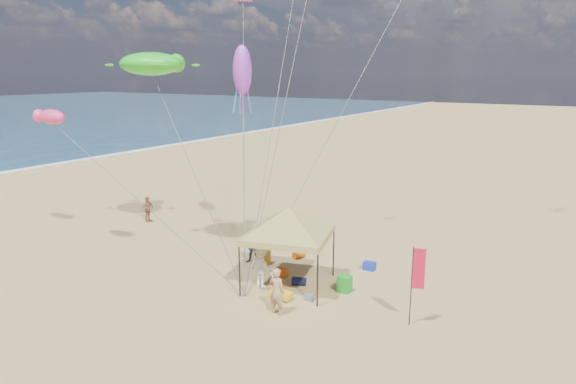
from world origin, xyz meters
name	(u,v)px	position (x,y,z in m)	size (l,w,h in m)	color
ground	(248,305)	(0.00, 0.00, 0.00)	(280.00, 280.00, 0.00)	tan
canopy_tent	(289,210)	(0.37, 2.48, 3.37)	(6.30, 6.30, 4.04)	black
feather_flag	(417,274)	(6.13, 1.86, 2.02)	(0.44, 0.19, 3.02)	black
cooler_red	(281,272)	(-0.47, 3.17, 0.19)	(0.54, 0.38, 0.38)	#D14F10
cooler_blue	(369,266)	(2.58, 6.00, 0.19)	(0.54, 0.38, 0.38)	#1730BD
bag_navy	(299,281)	(0.72, 2.75, 0.18)	(0.36, 0.36, 0.60)	#0C1234
bag_orange	(299,255)	(-0.98, 5.57, 0.18)	(0.36, 0.36, 0.60)	#CC570B
chair_green	(345,284)	(2.68, 3.19, 0.35)	(0.50, 0.50, 0.70)	#1A9122
chair_yellow	(263,257)	(-1.99, 3.96, 0.35)	(0.50, 0.50, 0.70)	orange
crate_grey	(310,297)	(1.86, 1.69, 0.14)	(0.34, 0.30, 0.28)	slate
beach_cart	(281,294)	(0.81, 1.15, 0.20)	(0.90, 0.50, 0.24)	yellow
person_near_a	(277,291)	(1.40, -0.01, 0.92)	(0.67, 0.44, 1.85)	tan
person_near_b	(254,246)	(-2.46, 3.83, 0.88)	(0.85, 0.67, 1.76)	#3D4954
person_near_c	(261,266)	(-0.53, 1.73, 0.96)	(1.25, 0.72, 1.93)	white
person_far_a	(148,209)	(-12.08, 6.07, 0.80)	(0.94, 0.39, 1.61)	#A0603D
turtle_kite	(151,64)	(-8.20, 3.37, 9.37)	(3.38, 2.70, 1.13)	#23CF23
fish_kite	(52,117)	(-12.50, 0.62, 6.79)	(1.74, 0.87, 0.77)	#FF3476
squid_kite	(242,70)	(-4.89, 6.40, 9.06)	(0.98, 0.98, 2.55)	#AA38D9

